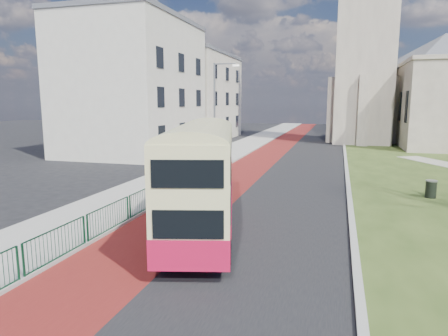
% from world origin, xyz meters
% --- Properties ---
extents(ground, '(160.00, 160.00, 0.00)m').
position_xyz_m(ground, '(0.00, 0.00, 0.00)').
color(ground, black).
rests_on(ground, ground).
extents(road_carriageway, '(9.00, 120.00, 0.01)m').
position_xyz_m(road_carriageway, '(1.50, 20.00, 0.01)').
color(road_carriageway, black).
rests_on(road_carriageway, ground).
extents(bus_lane, '(3.40, 120.00, 0.01)m').
position_xyz_m(bus_lane, '(-1.20, 20.00, 0.01)').
color(bus_lane, '#591414').
rests_on(bus_lane, ground).
extents(pavement_west, '(4.00, 120.00, 0.12)m').
position_xyz_m(pavement_west, '(-5.00, 20.00, 0.06)').
color(pavement_west, gray).
rests_on(pavement_west, ground).
extents(kerb_west, '(0.25, 120.00, 0.13)m').
position_xyz_m(kerb_west, '(-3.00, 20.00, 0.07)').
color(kerb_west, '#999993').
rests_on(kerb_west, ground).
extents(kerb_east, '(0.25, 80.00, 0.13)m').
position_xyz_m(kerb_east, '(6.10, 22.00, 0.07)').
color(kerb_east, '#999993').
rests_on(kerb_east, ground).
extents(pedestrian_railing, '(0.07, 24.00, 1.12)m').
position_xyz_m(pedestrian_railing, '(-2.95, 4.00, 0.55)').
color(pedestrian_railing, '#0D3D23').
rests_on(pedestrian_railing, ground).
extents(gothic_church, '(16.38, 18.00, 40.00)m').
position_xyz_m(gothic_church, '(12.56, 38.00, 13.13)').
color(gothic_church, gray).
rests_on(gothic_church, ground).
extents(street_block_near, '(10.30, 14.30, 13.00)m').
position_xyz_m(street_block_near, '(-14.00, 22.00, 6.51)').
color(street_block_near, beige).
rests_on(street_block_near, ground).
extents(street_block_far, '(10.30, 16.30, 11.50)m').
position_xyz_m(street_block_far, '(-14.00, 38.00, 5.76)').
color(street_block_far, '#BBB39E').
rests_on(street_block_far, ground).
extents(streetlamp, '(2.13, 0.18, 8.00)m').
position_xyz_m(streetlamp, '(-4.35, 18.00, 4.59)').
color(streetlamp, gray).
rests_on(streetlamp, pavement_west).
extents(bus, '(4.63, 9.96, 4.06)m').
position_xyz_m(bus, '(0.43, 0.60, 2.32)').
color(bus, '#AC0F35').
rests_on(bus, ground).
extents(litter_bin, '(0.76, 0.76, 0.93)m').
position_xyz_m(litter_bin, '(10.18, 8.93, 0.51)').
color(litter_bin, black).
rests_on(litter_bin, grass_green).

